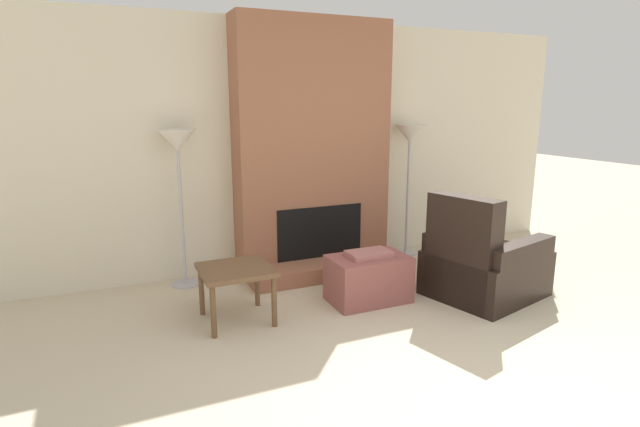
% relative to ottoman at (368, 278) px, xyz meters
% --- Properties ---
extents(ground_plane, '(24.00, 24.00, 0.00)m').
position_rel_ottoman_xyz_m(ground_plane, '(-0.07, -1.75, -0.22)').
color(ground_plane, beige).
extents(wall_back, '(6.80, 0.06, 2.60)m').
position_rel_ottoman_xyz_m(wall_back, '(-0.07, 1.33, 1.08)').
color(wall_back, beige).
rests_on(wall_back, ground_plane).
extents(fireplace, '(1.65, 0.76, 2.60)m').
position_rel_ottoman_xyz_m(fireplace, '(-0.07, 1.09, 1.01)').
color(fireplace, '#935B42').
rests_on(fireplace, ground_plane).
extents(ottoman, '(0.70, 0.44, 0.47)m').
position_rel_ottoman_xyz_m(ottoman, '(0.00, 0.00, 0.00)').
color(ottoman, '#8C4C47').
rests_on(ottoman, ground_plane).
extents(armchair, '(1.14, 1.04, 0.98)m').
position_rel_ottoman_xyz_m(armchair, '(1.00, -0.33, 0.07)').
color(armchair, black).
rests_on(armchair, ground_plane).
extents(side_table, '(0.57, 0.55, 0.46)m').
position_rel_ottoman_xyz_m(side_table, '(-1.20, 0.07, 0.17)').
color(side_table, brown).
rests_on(side_table, ground_plane).
extents(floor_lamp_left, '(0.36, 0.36, 1.52)m').
position_rel_ottoman_xyz_m(floor_lamp_left, '(-1.45, 1.09, 1.11)').
color(floor_lamp_left, '#ADADB2').
rests_on(floor_lamp_left, ground_plane).
extents(floor_lamp_right, '(0.36, 0.36, 1.52)m').
position_rel_ottoman_xyz_m(floor_lamp_right, '(1.13, 1.09, 1.10)').
color(floor_lamp_right, '#ADADB2').
rests_on(floor_lamp_right, ground_plane).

